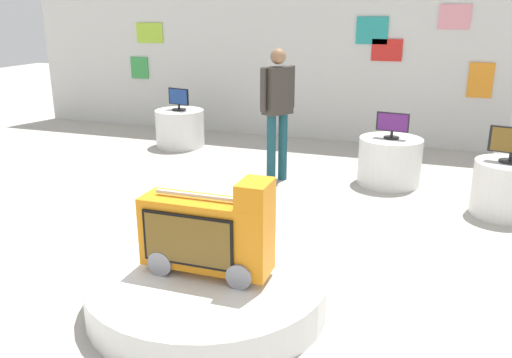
{
  "coord_description": "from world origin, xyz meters",
  "views": [
    {
      "loc": [
        1.5,
        -3.91,
        2.22
      ],
      "look_at": [
        0.06,
        0.28,
        0.79
      ],
      "focal_mm": 37.08,
      "sensor_mm": 36.0,
      "label": 1
    }
  ],
  "objects_px": {
    "display_pedestal_right_rear": "(390,161)",
    "novelty_firetruck_tv": "(208,235)",
    "tv_on_right_rear": "(392,125)",
    "display_pedestal_far_right": "(180,128)",
    "main_display_pedestal": "(208,288)",
    "display_pedestal_center_rear": "(506,189)",
    "shopper_browsing_near_truck": "(278,105)",
    "tv_on_far_right": "(179,99)"
  },
  "relations": [
    {
      "from": "tv_on_right_rear",
      "to": "display_pedestal_far_right",
      "type": "xyz_separation_m",
      "value": [
        -3.54,
        0.92,
        -0.49
      ]
    },
    {
      "from": "tv_on_right_rear",
      "to": "display_pedestal_far_right",
      "type": "height_order",
      "value": "tv_on_right_rear"
    },
    {
      "from": "shopper_browsing_near_truck",
      "to": "display_pedestal_far_right",
      "type": "bearing_deg",
      "value": 148.34
    },
    {
      "from": "display_pedestal_right_rear",
      "to": "tv_on_right_rear",
      "type": "height_order",
      "value": "tv_on_right_rear"
    },
    {
      "from": "display_pedestal_center_rear",
      "to": "shopper_browsing_near_truck",
      "type": "bearing_deg",
      "value": 172.79
    },
    {
      "from": "display_pedestal_right_rear",
      "to": "display_pedestal_far_right",
      "type": "xyz_separation_m",
      "value": [
        -3.54,
        0.92,
        0.0
      ]
    },
    {
      "from": "tv_on_far_right",
      "to": "main_display_pedestal",
      "type": "bearing_deg",
      "value": -60.84
    },
    {
      "from": "display_pedestal_center_rear",
      "to": "tv_on_right_rear",
      "type": "relative_size",
      "value": 1.72
    },
    {
      "from": "main_display_pedestal",
      "to": "novelty_firetruck_tv",
      "type": "height_order",
      "value": "novelty_firetruck_tv"
    },
    {
      "from": "display_pedestal_right_rear",
      "to": "display_pedestal_far_right",
      "type": "bearing_deg",
      "value": 165.51
    },
    {
      "from": "display_pedestal_right_rear",
      "to": "tv_on_far_right",
      "type": "bearing_deg",
      "value": 165.57
    },
    {
      "from": "main_display_pedestal",
      "to": "display_pedestal_right_rear",
      "type": "distance_m",
      "value": 3.73
    },
    {
      "from": "display_pedestal_center_rear",
      "to": "tv_on_far_right",
      "type": "height_order",
      "value": "tv_on_far_right"
    },
    {
      "from": "main_display_pedestal",
      "to": "tv_on_right_rear",
      "type": "xyz_separation_m",
      "value": [
        1.03,
        3.58,
        0.66
      ]
    },
    {
      "from": "main_display_pedestal",
      "to": "display_pedestal_right_rear",
      "type": "bearing_deg",
      "value": 73.91
    },
    {
      "from": "shopper_browsing_near_truck",
      "to": "display_pedestal_center_rear",
      "type": "bearing_deg",
      "value": -7.21
    },
    {
      "from": "display_pedestal_center_rear",
      "to": "display_pedestal_right_rear",
      "type": "height_order",
      "value": "same"
    },
    {
      "from": "display_pedestal_center_rear",
      "to": "display_pedestal_far_right",
      "type": "bearing_deg",
      "value": 161.36
    },
    {
      "from": "display_pedestal_center_rear",
      "to": "tv_on_far_right",
      "type": "xyz_separation_m",
      "value": [
        -4.88,
        1.64,
        0.49
      ]
    },
    {
      "from": "novelty_firetruck_tv",
      "to": "tv_on_far_right",
      "type": "distance_m",
      "value": 5.17
    },
    {
      "from": "main_display_pedestal",
      "to": "tv_on_far_right",
      "type": "bearing_deg",
      "value": 119.16
    },
    {
      "from": "display_pedestal_center_rear",
      "to": "display_pedestal_right_rear",
      "type": "distance_m",
      "value": 1.53
    },
    {
      "from": "shopper_browsing_near_truck",
      "to": "tv_on_right_rear",
      "type": "bearing_deg",
      "value": 14.59
    },
    {
      "from": "display_pedestal_right_rear",
      "to": "novelty_firetruck_tv",
      "type": "bearing_deg",
      "value": -105.77
    },
    {
      "from": "novelty_firetruck_tv",
      "to": "display_pedestal_center_rear",
      "type": "relative_size",
      "value": 1.39
    },
    {
      "from": "display_pedestal_far_right",
      "to": "shopper_browsing_near_truck",
      "type": "xyz_separation_m",
      "value": [
        2.1,
        -1.29,
        0.72
      ]
    },
    {
      "from": "display_pedestal_right_rear",
      "to": "main_display_pedestal",
      "type": "bearing_deg",
      "value": -106.09
    },
    {
      "from": "main_display_pedestal",
      "to": "tv_on_right_rear",
      "type": "relative_size",
      "value": 4.46
    },
    {
      "from": "display_pedestal_right_rear",
      "to": "display_pedestal_far_right",
      "type": "height_order",
      "value": "same"
    },
    {
      "from": "novelty_firetruck_tv",
      "to": "display_pedestal_right_rear",
      "type": "bearing_deg",
      "value": 74.23
    },
    {
      "from": "display_pedestal_right_rear",
      "to": "tv_on_right_rear",
      "type": "relative_size",
      "value": 1.96
    },
    {
      "from": "novelty_firetruck_tv",
      "to": "tv_on_far_right",
      "type": "xyz_separation_m",
      "value": [
        -2.53,
        4.5,
        0.2
      ]
    },
    {
      "from": "display_pedestal_right_rear",
      "to": "tv_on_right_rear",
      "type": "distance_m",
      "value": 0.49
    },
    {
      "from": "display_pedestal_right_rear",
      "to": "tv_on_far_right",
      "type": "xyz_separation_m",
      "value": [
        -3.54,
        0.91,
        0.49
      ]
    },
    {
      "from": "novelty_firetruck_tv",
      "to": "display_pedestal_right_rear",
      "type": "height_order",
      "value": "novelty_firetruck_tv"
    },
    {
      "from": "novelty_firetruck_tv",
      "to": "display_pedestal_center_rear",
      "type": "distance_m",
      "value": 3.71
    },
    {
      "from": "novelty_firetruck_tv",
      "to": "shopper_browsing_near_truck",
      "type": "distance_m",
      "value": 3.27
    },
    {
      "from": "tv_on_far_right",
      "to": "display_pedestal_far_right",
      "type": "bearing_deg",
      "value": 102.75
    },
    {
      "from": "main_display_pedestal",
      "to": "novelty_firetruck_tv",
      "type": "bearing_deg",
      "value": -19.15
    },
    {
      "from": "display_pedestal_far_right",
      "to": "display_pedestal_right_rear",
      "type": "bearing_deg",
      "value": -14.49
    },
    {
      "from": "novelty_firetruck_tv",
      "to": "display_pedestal_far_right",
      "type": "bearing_deg",
      "value": 119.3
    },
    {
      "from": "display_pedestal_center_rear",
      "to": "display_pedestal_far_right",
      "type": "xyz_separation_m",
      "value": [
        -4.88,
        1.65,
        0.0
      ]
    }
  ]
}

